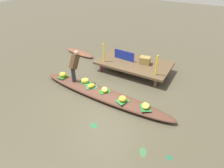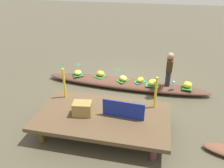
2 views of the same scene
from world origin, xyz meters
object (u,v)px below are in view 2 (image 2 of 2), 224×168
at_px(vendor_boat, 125,84).
at_px(banana_bunch_4, 78,72).
at_px(banana_bunch_2, 101,73).
at_px(vendor_person, 169,67).
at_px(banana_bunch_1, 153,82).
at_px(water_bottle, 174,85).
at_px(banana_bunch_5, 140,80).
at_px(market_banner, 123,110).
at_px(produce_crate, 82,108).
at_px(banana_bunch_0, 123,78).
at_px(banana_bunch_3, 187,85).

distance_m(vendor_boat, banana_bunch_4, 1.72).
height_order(banana_bunch_2, banana_bunch_4, banana_bunch_2).
relative_size(vendor_boat, vendor_person, 4.65).
relative_size(banana_bunch_1, water_bottle, 1.23).
distance_m(banana_bunch_2, banana_bunch_5, 1.40).
relative_size(market_banner, produce_crate, 2.27).
bearing_deg(banana_bunch_2, water_bottle, 170.89).
bearing_deg(vendor_person, banana_bunch_4, -4.88).
bearing_deg(banana_bunch_0, banana_bunch_4, -4.27).
xyz_separation_m(banana_bunch_0, banana_bunch_2, (0.83, -0.17, 0.01)).
bearing_deg(banana_bunch_3, banana_bunch_0, -1.59).
xyz_separation_m(banana_bunch_0, vendor_person, (-1.43, 0.14, 0.60)).
xyz_separation_m(banana_bunch_2, banana_bunch_3, (-2.87, 0.23, 0.00)).
xyz_separation_m(market_banner, produce_crate, (0.97, 0.08, -0.05)).
xyz_separation_m(banana_bunch_0, produce_crate, (0.58, 2.42, 0.28)).
height_order(vendor_person, water_bottle, vendor_person).
relative_size(banana_bunch_4, vendor_person, 0.25).
bearing_deg(banana_bunch_5, banana_bunch_3, 176.98).
xyz_separation_m(banana_bunch_3, produce_crate, (2.62, 2.36, 0.27)).
bearing_deg(produce_crate, banana_bunch_0, -103.38).
relative_size(banana_bunch_0, market_banner, 0.29).
xyz_separation_m(banana_bunch_3, market_banner, (1.65, 2.28, 0.32)).
bearing_deg(banana_bunch_5, banana_bunch_2, -6.24).
bearing_deg(vendor_person, water_bottle, 157.50).
xyz_separation_m(vendor_boat, vendor_person, (-1.36, 0.17, 0.81)).
distance_m(banana_bunch_2, water_bottle, 2.48).
distance_m(banana_bunch_1, water_bottle, 0.65).
relative_size(vendor_person, water_bottle, 4.87).
bearing_deg(vendor_boat, banana_bunch_5, -178.91).
bearing_deg(water_bottle, banana_bunch_1, -7.80).
bearing_deg(banana_bunch_2, banana_bunch_0, 168.14).
bearing_deg(produce_crate, banana_bunch_2, -84.46).
bearing_deg(banana_bunch_0, produce_crate, 76.62).
bearing_deg(banana_bunch_1, banana_bunch_3, -176.06).
bearing_deg(banana_bunch_4, banana_bunch_2, -176.37).
xyz_separation_m(banana_bunch_0, water_bottle, (-1.62, 0.22, 0.04)).
height_order(water_bottle, market_banner, market_banner).
bearing_deg(banana_bunch_1, banana_bunch_0, -7.60).
height_order(banana_bunch_3, market_banner, market_banner).
xyz_separation_m(banana_bunch_4, vendor_person, (-3.07, 0.26, 0.60)).
height_order(banana_bunch_4, market_banner, market_banner).
bearing_deg(produce_crate, water_bottle, -134.87).
bearing_deg(vendor_person, banana_bunch_2, -7.91).
xyz_separation_m(banana_bunch_2, market_banner, (-1.23, 2.51, 0.32)).
bearing_deg(water_bottle, banana_bunch_3, -159.39).
distance_m(banana_bunch_2, vendor_person, 2.35).
bearing_deg(produce_crate, vendor_person, -131.30).
distance_m(vendor_boat, banana_bunch_5, 0.54).
bearing_deg(banana_bunch_3, water_bottle, 20.61).
height_order(banana_bunch_0, banana_bunch_2, banana_bunch_2).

